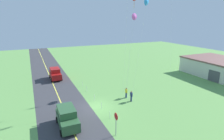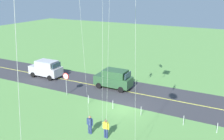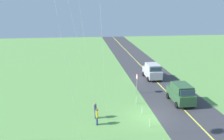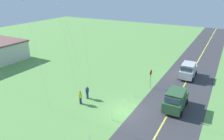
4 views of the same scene
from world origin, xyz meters
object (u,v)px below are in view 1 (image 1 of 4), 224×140
at_px(person_adult_companion, 131,96).
at_px(car_parked_west_far, 55,74).
at_px(kite_green_far, 135,17).
at_px(car_suv_foreground, 67,117).
at_px(stop_sign, 116,120).
at_px(person_adult_near, 126,92).
at_px(kite_blue_mid, 147,2).

bearing_deg(person_adult_companion, car_parked_west_far, -119.36).
bearing_deg(kite_green_far, car_parked_west_far, -131.80).
distance_m(car_suv_foreground, stop_sign, 5.68).
relative_size(stop_sign, kite_green_far, 0.20).
xyz_separation_m(car_suv_foreground, stop_sign, (3.72, 4.24, 0.65)).
relative_size(person_adult_near, person_adult_companion, 1.00).
height_order(car_parked_west_far, kite_blue_mid, kite_blue_mid).
bearing_deg(kite_blue_mid, kite_green_far, 174.11).
height_order(car_suv_foreground, person_adult_near, car_suv_foreground).
bearing_deg(person_adult_companion, car_suv_foreground, -42.76).
relative_size(person_adult_companion, kite_blue_mid, 0.11).
distance_m(person_adult_near, kite_green_far, 12.08).
bearing_deg(person_adult_near, person_adult_companion, 134.62).
height_order(stop_sign, person_adult_companion, stop_sign).
height_order(car_parked_west_far, person_adult_companion, car_parked_west_far).
xyz_separation_m(stop_sign, kite_green_far, (-11.41, 8.69, 10.21)).
distance_m(person_adult_companion, kite_blue_mid, 13.39).
distance_m(car_parked_west_far, person_adult_near, 16.35).
xyz_separation_m(car_suv_foreground, car_parked_west_far, (-18.17, 1.21, 0.00)).
relative_size(car_parked_west_far, kite_blue_mid, 0.30).
relative_size(person_adult_companion, kite_green_far, 0.13).
distance_m(car_suv_foreground, kite_green_far, 18.55).
bearing_deg(kite_green_far, person_adult_companion, -32.31).
height_order(car_suv_foreground, car_parked_west_far, same).
bearing_deg(stop_sign, car_parked_west_far, -172.13).
bearing_deg(person_adult_companion, kite_blue_mid, 143.22).
bearing_deg(car_suv_foreground, stop_sign, 48.74).
relative_size(car_suv_foreground, stop_sign, 1.72).
bearing_deg(stop_sign, person_adult_near, 145.13).
bearing_deg(stop_sign, car_suv_foreground, -131.26).
relative_size(person_adult_near, kite_green_far, 0.13).
height_order(stop_sign, kite_green_far, kite_green_far).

